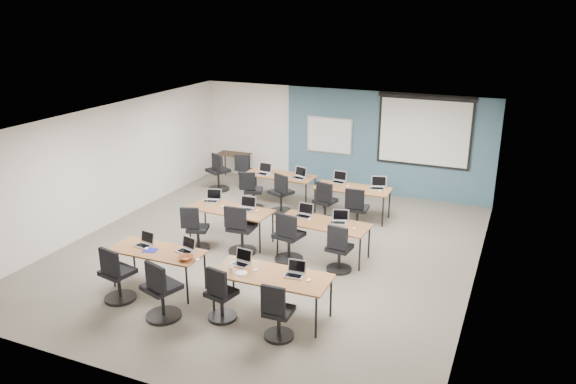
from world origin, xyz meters
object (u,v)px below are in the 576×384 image
at_px(laptop_7, 339,220).
at_px(training_table_mid_left, 231,211).
at_px(laptop_3, 295,272).
at_px(task_chair_9, 281,196).
at_px(task_chair_2, 221,298).
at_px(task_chair_5, 241,233).
at_px(laptop_11, 378,185).
at_px(laptop_8, 264,171).
at_px(spare_chair_a, 246,174).
at_px(task_chair_1, 161,295).
at_px(spare_chair_b, 218,175).
at_px(whiteboard, 329,135).
at_px(task_chair_11, 357,212).
at_px(training_table_front_left, 158,253).
at_px(task_chair_8, 252,193).
at_px(training_table_mid_right, 323,225).
at_px(laptop_6, 304,213).
at_px(laptop_9, 299,175).
at_px(laptop_2, 242,260).
at_px(training_table_back_right, 352,190).
at_px(laptop_4, 212,198).
at_px(task_chair_4, 196,232).
at_px(laptop_10, 339,179).
at_px(projector_screen, 425,127).
at_px(training_table_front_right, 272,277).
at_px(laptop_5, 246,206).
at_px(task_chair_3, 277,316).
at_px(training_table_back_left, 280,176).
at_px(task_chair_10, 325,205).
at_px(task_chair_6, 288,241).
at_px(laptop_1, 186,248).
at_px(task_chair_7, 339,252).
at_px(task_chair_0, 117,279).
at_px(utility_table, 234,157).

bearing_deg(laptop_7, training_table_mid_left, 166.57).
xyz_separation_m(laptop_3, task_chair_9, (-2.13, 4.20, -0.37)).
distance_m(task_chair_2, task_chair_5, 2.53).
distance_m(laptop_7, laptop_11, 2.40).
height_order(laptop_8, spare_chair_a, laptop_8).
distance_m(task_chair_1, spare_chair_b, 6.51).
height_order(whiteboard, task_chair_11, whiteboard).
xyz_separation_m(training_table_front_left, task_chair_8, (-0.32, 4.26, -0.28)).
bearing_deg(spare_chair_a, training_table_mid_right, -60.93).
xyz_separation_m(laptop_6, laptop_9, (-1.08, 2.37, 0.00)).
bearing_deg(laptop_2, training_table_front_left, -169.50).
bearing_deg(training_table_back_right, laptop_7, -81.73).
xyz_separation_m(laptop_4, laptop_8, (0.14, 2.29, 0.00)).
distance_m(task_chair_4, laptop_10, 3.88).
bearing_deg(laptop_7, task_chair_11, 75.41).
xyz_separation_m(laptop_9, task_chair_9, (-0.21, -0.64, -0.38)).
height_order(projector_screen, training_table_front_right, projector_screen).
height_order(laptop_4, laptop_5, laptop_5).
distance_m(task_chair_1, task_chair_3, 1.94).
bearing_deg(laptop_4, laptop_5, -24.89).
height_order(projector_screen, training_table_back_left, projector_screen).
bearing_deg(training_table_front_left, task_chair_10, 68.47).
relative_size(training_table_mid_left, spare_chair_a, 1.86).
distance_m(laptop_4, task_chair_6, 2.25).
bearing_deg(laptop_2, laptop_3, 4.93).
bearing_deg(spare_chair_b, task_chair_6, -15.52).
distance_m(training_table_back_left, laptop_1, 4.81).
xyz_separation_m(task_chair_3, task_chair_10, (-0.99, 4.81, 0.02)).
xyz_separation_m(task_chair_1, task_chair_5, (-0.02, 2.72, -0.00)).
relative_size(task_chair_2, task_chair_3, 1.01).
distance_m(projector_screen, task_chair_7, 5.02).
bearing_deg(task_chair_10, task_chair_6, -76.11).
bearing_deg(task_chair_5, task_chair_7, -3.99).
relative_size(training_table_back_left, task_chair_2, 1.86).
distance_m(training_table_back_left, laptop_3, 5.47).
bearing_deg(task_chair_9, laptop_7, -16.60).
distance_m(task_chair_0, utility_table, 7.13).
bearing_deg(task_chair_8, laptop_3, -75.83).
xyz_separation_m(projector_screen, task_chair_5, (-2.67, -4.76, -1.45)).
xyz_separation_m(laptop_7, task_chair_10, (-0.90, 1.67, -0.39)).
relative_size(task_chair_1, task_chair_5, 1.00).
height_order(task_chair_5, task_chair_11, task_chair_5).
bearing_deg(task_chair_4, task_chair_10, 34.25).
distance_m(task_chair_0, task_chair_3, 2.96).
bearing_deg(task_chair_5, training_table_back_left, 95.66).
distance_m(task_chair_0, task_chair_2, 1.92).
height_order(laptop_9, task_chair_9, task_chair_9).
relative_size(laptop_7, laptop_11, 0.90).
relative_size(laptop_3, task_chair_9, 0.30).
bearing_deg(laptop_1, laptop_6, 76.03).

